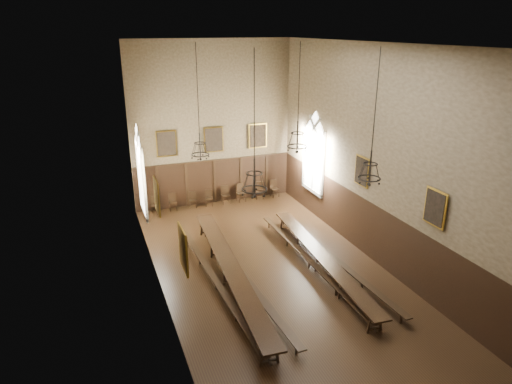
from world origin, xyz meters
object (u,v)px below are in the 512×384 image
bench_right_outer (331,258)px  table_right (321,263)px  bench_left_outer (216,283)px  chair_4 (226,198)px  chandelier_back_right (297,140)px  bench_left_inner (241,276)px  bench_right_inner (309,262)px  chair_0 (155,208)px  chandelier_front_left (254,180)px  chair_2 (193,203)px  chair_3 (209,201)px  chair_5 (241,196)px  chandelier_front_right (370,169)px  chair_7 (275,192)px  chair_1 (173,205)px  chair_6 (259,194)px  table_left (230,275)px  chandelier_back_left (200,146)px

bench_right_outer → table_right: bearing=-152.1°
bench_left_outer → chair_4: chair_4 is taller
chandelier_back_right → bench_right_outer: bearing=-72.5°
chandelier_back_right → bench_left_inner: bearing=-146.5°
bench_right_inner → chair_4: (-1.03, 8.46, 0.03)m
table_right → bench_left_outer: 4.49m
chair_0 → chandelier_front_left: chandelier_front_left is taller
bench_left_inner → bench_right_outer: 4.06m
bench_right_inner → chair_0: chair_0 is taller
chair_2 → chandelier_back_right: (3.29, -6.28, 4.73)m
chair_2 → chair_3: size_ratio=1.00×
bench_left_inner → chandelier_front_left: (-0.32, -2.40, 4.78)m
chair_5 → bench_left_outer: bearing=-117.0°
chair_2 → chair_4: 1.92m
bench_right_inner → bench_right_outer: (1.03, -0.00, 0.01)m
chair_0 → chair_2: (2.11, 0.04, -0.01)m
chair_2 → chandelier_front_right: 12.97m
bench_right_inner → bench_left_inner: bearing=-178.8°
bench_left_outer → chair_5: chair_5 is taller
chair_2 → chair_7: 4.95m
bench_left_outer → chair_7: 10.58m
bench_left_inner → chair_7: bearing=59.3°
table_right → chair_1: 9.86m
chandelier_front_left → chair_4: bearing=77.9°
chair_0 → chair_4: size_ratio=0.90×
chair_6 → bench_right_outer: bearing=-76.2°
bench_left_outer → chair_0: chair_0 is taller
chandelier_front_right → chair_4: bearing=97.3°
table_left → chair_6: 9.61m
bench_right_outer → chandelier_front_right: size_ratio=2.29×
bench_left_outer → bench_left_inner: size_ratio=0.95×
chair_3 → chair_2: bearing=-167.5°
chair_4 → table_right: bearing=-79.2°
bench_right_inner → chandelier_back_left: 6.63m
chair_0 → chair_4: 4.03m
table_left → chair_6: size_ratio=10.71×
chair_5 → chair_7: bearing=-1.4°
bench_right_outer → chair_0: (-6.08, 8.42, -0.00)m
table_right → chair_6: size_ratio=9.49×
chair_1 → chair_7: size_ratio=0.94×
chair_1 → table_right: bearing=-57.5°
chandelier_back_right → chandelier_back_left: bearing=170.4°
table_right → chair_2: bearing=110.7°
bench_left_inner → chandelier_front_right: chandelier_front_right is taller
table_right → bench_left_outer: table_right is taller
chair_2 → chair_7: bearing=12.6°
chandelier_back_left → chandelier_front_left: (0.39, -5.33, 0.15)m
bench_right_outer → chair_7: chair_7 is taller
bench_right_inner → chandelier_back_right: 5.21m
table_left → chandelier_back_right: 6.34m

